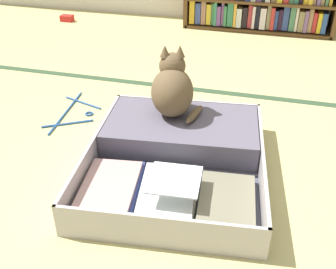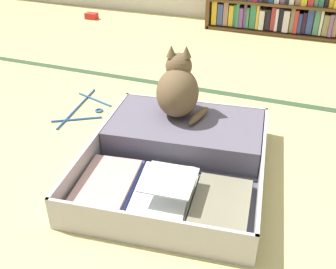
{
  "view_description": "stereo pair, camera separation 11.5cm",
  "coord_description": "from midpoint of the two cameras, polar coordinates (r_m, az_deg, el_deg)",
  "views": [
    {
      "loc": [
        0.42,
        -1.0,
        0.95
      ],
      "look_at": [
        0.08,
        0.22,
        0.17
      ],
      "focal_mm": 42.64,
      "sensor_mm": 36.0,
      "label": 1
    },
    {
      "loc": [
        0.53,
        -0.96,
        0.95
      ],
      "look_at": [
        0.08,
        0.22,
        0.17
      ],
      "focal_mm": 42.64,
      "sensor_mm": 36.0,
      "label": 2
    }
  ],
  "objects": [
    {
      "name": "open_suitcase",
      "position": [
        1.61,
        -0.69,
        -2.38
      ],
      "size": [
        0.75,
        0.86,
        0.13
      ],
      "color": "#BCB3B4",
      "rests_on": "ground_plane"
    },
    {
      "name": "small_red_pouch",
      "position": [
        3.62,
        -15.16,
        15.74
      ],
      "size": [
        0.1,
        0.07,
        0.05
      ],
      "color": "red",
      "rests_on": "ground_plane"
    },
    {
      "name": "clothes_hanger",
      "position": [
        2.05,
        -14.92,
        3.02
      ],
      "size": [
        0.25,
        0.44,
        0.01
      ],
      "color": "#265294",
      "rests_on": "ground_plane"
    },
    {
      "name": "black_cat",
      "position": [
        1.68,
        -1.32,
        6.5
      ],
      "size": [
        0.25,
        0.26,
        0.29
      ],
      "color": "brown",
      "rests_on": "open_suitcase"
    },
    {
      "name": "ground_plane",
      "position": [
        1.45,
        -7.9,
        -9.94
      ],
      "size": [
        10.0,
        10.0,
        0.0
      ],
      "primitive_type": "plane",
      "color": "tan"
    },
    {
      "name": "tatami_border",
      "position": [
        2.24,
        1.72,
        6.53
      ],
      "size": [
        4.8,
        0.05,
        0.0
      ],
      "color": "#314B31",
      "rests_on": "ground_plane"
    }
  ]
}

